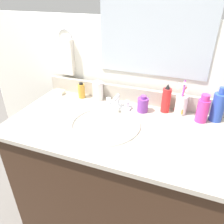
% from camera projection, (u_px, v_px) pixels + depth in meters
% --- Properties ---
extents(vanity_cabinet, '(1.04, 0.54, 0.81)m').
position_uv_depth(vanity_cabinet, '(114.00, 184.00, 1.31)').
color(vanity_cabinet, '#382316').
rests_on(vanity_cabinet, ground_plane).
extents(countertop, '(1.09, 0.58, 0.02)m').
position_uv_depth(countertop, '(115.00, 126.00, 1.11)').
color(countertop, '#B2A899').
rests_on(countertop, vanity_cabinet).
extents(backsplash, '(1.09, 0.02, 0.09)m').
position_uv_depth(backsplash, '(131.00, 94.00, 1.31)').
color(backsplash, '#B2A899').
rests_on(backsplash, countertop).
extents(back_wall, '(2.19, 0.04, 1.30)m').
position_uv_depth(back_wall, '(132.00, 121.00, 1.47)').
color(back_wall, white).
rests_on(back_wall, ground_plane).
extents(mirror_panel, '(0.60, 0.01, 0.56)m').
position_uv_depth(mirror_panel, '(155.00, 22.00, 1.11)').
color(mirror_panel, '#B2BCC6').
extents(towel_ring, '(0.10, 0.01, 0.10)m').
position_uv_depth(towel_ring, '(65.00, 37.00, 1.33)').
color(towel_ring, silver).
extents(hand_towel, '(0.11, 0.04, 0.22)m').
position_uv_depth(hand_towel, '(65.00, 57.00, 1.38)').
color(hand_towel, silver).
extents(sink_basin, '(0.36, 0.36, 0.11)m').
position_uv_depth(sink_basin, '(104.00, 130.00, 1.12)').
color(sink_basin, white).
rests_on(sink_basin, countertop).
extents(faucet, '(0.16, 0.10, 0.08)m').
position_uv_depth(faucet, '(117.00, 103.00, 1.25)').
color(faucet, silver).
rests_on(faucet, countertop).
extents(bottle_spray_red, '(0.05, 0.05, 0.16)m').
position_uv_depth(bottle_spray_red, '(166.00, 99.00, 1.18)').
color(bottle_spray_red, red).
rests_on(bottle_spray_red, countertop).
extents(bottle_lotion_white, '(0.06, 0.06, 0.13)m').
position_uv_depth(bottle_lotion_white, '(98.00, 91.00, 1.32)').
color(bottle_lotion_white, white).
rests_on(bottle_lotion_white, countertop).
extents(bottle_cream_purple, '(0.06, 0.06, 0.10)m').
position_uv_depth(bottle_cream_purple, '(143.00, 105.00, 1.20)').
color(bottle_cream_purple, '#7A3899').
rests_on(bottle_cream_purple, countertop).
extents(bottle_oil_amber, '(0.04, 0.04, 0.10)m').
position_uv_depth(bottle_oil_amber, '(82.00, 91.00, 1.35)').
color(bottle_oil_amber, gold).
rests_on(bottle_oil_amber, countertop).
extents(bottle_shampoo_blue, '(0.06, 0.06, 0.18)m').
position_uv_depth(bottle_shampoo_blue, '(218.00, 107.00, 1.10)').
color(bottle_shampoo_blue, '#2D4CB2').
rests_on(bottle_shampoo_blue, countertop).
extents(bottle_soap_pink, '(0.06, 0.06, 0.15)m').
position_uv_depth(bottle_soap_pink, '(203.00, 109.00, 1.10)').
color(bottle_soap_pink, '#D8338C').
rests_on(bottle_soap_pink, countertop).
extents(cup_white_ceramic, '(0.07, 0.08, 0.19)m').
position_uv_depth(cup_white_ceramic, '(181.00, 104.00, 1.17)').
color(cup_white_ceramic, white).
rests_on(cup_white_ceramic, countertop).
extents(soap_bar, '(0.06, 0.04, 0.02)m').
position_uv_depth(soap_bar, '(59.00, 92.00, 1.42)').
color(soap_bar, white).
rests_on(soap_bar, countertop).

